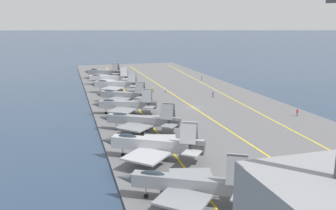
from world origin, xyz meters
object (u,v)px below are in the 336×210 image
object	(u,v)px
parked_jet_third	(140,120)
parked_jet_eighth	(103,72)
crew_yellow_vest	(153,89)
parked_jet_fifth	(122,95)
parked_jet_second	(153,144)
parked_jet_seventh	(109,78)
parked_jet_sixth	(115,84)
crew_white_vest	(165,90)
crew_purple_vest	(213,94)
parked_jet_nearest	(188,183)
parked_jet_fourth	(125,105)
crew_red_vest	(297,112)
crew_brown_vest	(202,78)

from	to	relation	value
parked_jet_third	parked_jet_eighth	xyz separation A→B (m)	(71.25, -0.25, 0.20)
crew_yellow_vest	parked_jet_fifth	bearing A→B (deg)	136.69
parked_jet_second	parked_jet_seventh	world-z (taller)	parked_jet_second
parked_jet_seventh	parked_jet_eighth	xyz separation A→B (m)	(13.36, 0.51, 0.20)
parked_jet_sixth	crew_white_vest	size ratio (longest dim) A/B	9.75
parked_jet_fifth	crew_white_vest	xyz separation A→B (m)	(10.54, -15.28, -1.31)
parked_jet_third	crew_purple_vest	world-z (taller)	parked_jet_third
parked_jet_second	crew_yellow_vest	world-z (taller)	parked_jet_second
parked_jet_second	crew_yellow_vest	size ratio (longest dim) A/B	9.72
crew_white_vest	crew_purple_vest	distance (m)	15.78
parked_jet_eighth	parked_jet_nearest	bearing A→B (deg)	179.63
parked_jet_fourth	parked_jet_eighth	world-z (taller)	parked_jet_eighth
parked_jet_seventh	parked_jet_sixth	bearing A→B (deg)	-179.76
parked_jet_nearest	crew_red_vest	size ratio (longest dim) A/B	9.87
crew_white_vest	crew_brown_vest	xyz separation A→B (m)	(19.39, -19.99, 0.04)
parked_jet_third	crew_red_vest	distance (m)	38.39
parked_jet_fourth	crew_brown_vest	distance (m)	56.22
parked_jet_third	parked_jet_eighth	distance (m)	71.25
parked_jet_nearest	crew_yellow_vest	bearing A→B (deg)	-10.47
parked_jet_seventh	crew_white_vest	world-z (taller)	parked_jet_seventh
parked_jet_second	parked_jet_eighth	size ratio (longest dim) A/B	1.09
parked_jet_fourth	parked_jet_fifth	bearing A→B (deg)	-6.10
parked_jet_third	parked_jet_eighth	world-z (taller)	parked_jet_eighth
parked_jet_sixth	crew_red_vest	distance (m)	54.95
parked_jet_seventh	crew_red_vest	xyz separation A→B (m)	(-56.12, -37.56, -1.50)
parked_jet_fourth	parked_jet_eighth	bearing A→B (deg)	-0.83
parked_jet_fourth	parked_jet_sixth	xyz separation A→B (m)	(27.20, -1.40, 0.32)
parked_jet_nearest	parked_jet_second	size ratio (longest dim) A/B	1.00
crew_yellow_vest	crew_brown_vest	bearing A→B (deg)	-53.41
crew_yellow_vest	parked_jet_third	bearing A→B (deg)	162.54
parked_jet_nearest	crew_yellow_vest	distance (m)	71.28
parked_jet_seventh	crew_white_vest	xyz separation A→B (m)	(-19.94, -15.30, -1.52)
parked_jet_sixth	parked_jet_eighth	xyz separation A→B (m)	(29.33, 0.58, -0.08)
parked_jet_sixth	crew_brown_vest	xyz separation A→B (m)	(15.43, -35.23, -1.76)
parked_jet_nearest	parked_jet_seventh	size ratio (longest dim) A/B	0.99
parked_jet_eighth	crew_white_vest	xyz separation A→B (m)	(-33.29, -15.82, -1.72)
parked_jet_nearest	crew_red_vest	world-z (taller)	parked_jet_nearest
parked_jet_sixth	crew_brown_vest	bearing A→B (deg)	-66.35
parked_jet_eighth	crew_purple_vest	distance (m)	51.85
parked_jet_nearest	crew_yellow_vest	size ratio (longest dim) A/B	9.74
parked_jet_eighth	parked_jet_seventh	bearing A→B (deg)	-177.79
parked_jet_seventh	parked_jet_third	bearing A→B (deg)	179.24
parked_jet_sixth	crew_white_vest	bearing A→B (deg)	-104.57
crew_yellow_vest	crew_red_vest	xyz separation A→B (m)	(-38.11, -25.78, -0.02)
parked_jet_nearest	parked_jet_fourth	world-z (taller)	parked_jet_nearest
parked_jet_sixth	crew_red_vest	world-z (taller)	parked_jet_sixth
crew_brown_vest	parked_jet_sixth	bearing A→B (deg)	113.65
parked_jet_nearest	parked_jet_second	bearing A→B (deg)	2.73
crew_white_vest	crew_brown_vest	bearing A→B (deg)	-45.88
parked_jet_fourth	crew_red_vest	xyz separation A→B (m)	(-12.94, -38.89, -1.46)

